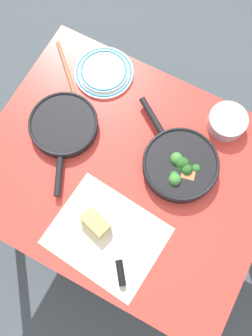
{
  "coord_description": "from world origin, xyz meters",
  "views": [
    {
      "loc": [
        0.19,
        -0.35,
        2.04
      ],
      "look_at": [
        0.0,
        0.0,
        0.75
      ],
      "focal_mm": 40.0,
      "sensor_mm": 36.0,
      "label": 1
    }
  ],
  "objects_px": {
    "skillet_eggs": "(64,126)",
    "grater_knife": "(119,260)",
    "skillet_broccoli": "(180,164)",
    "dinner_plate_stack": "(104,72)",
    "prep_bowl_steel": "(227,122)",
    "cheese_block": "(96,222)",
    "wooden_spoon": "(74,93)"
  },
  "relations": [
    {
      "from": "prep_bowl_steel",
      "to": "skillet_eggs",
      "type": "bearing_deg",
      "value": -150.59
    },
    {
      "from": "wooden_spoon",
      "to": "grater_knife",
      "type": "bearing_deg",
      "value": -2.47
    },
    {
      "from": "prep_bowl_steel",
      "to": "dinner_plate_stack",
      "type": "bearing_deg",
      "value": -177.39
    },
    {
      "from": "wooden_spoon",
      "to": "skillet_eggs",
      "type": "bearing_deg",
      "value": -29.84
    },
    {
      "from": "dinner_plate_stack",
      "to": "skillet_broccoli",
      "type": "bearing_deg",
      "value": -26.18
    },
    {
      "from": "skillet_broccoli",
      "to": "skillet_eggs",
      "type": "xyz_separation_m",
      "value": [
        -0.45,
        -0.06,
        -0.01
      ]
    },
    {
      "from": "skillet_broccoli",
      "to": "grater_knife",
      "type": "xyz_separation_m",
      "value": [
        -0.03,
        -0.4,
        -0.02
      ]
    },
    {
      "from": "skillet_eggs",
      "to": "prep_bowl_steel",
      "type": "distance_m",
      "value": 0.61
    },
    {
      "from": "wooden_spoon",
      "to": "cheese_block",
      "type": "distance_m",
      "value": 0.52
    },
    {
      "from": "grater_knife",
      "to": "cheese_block",
      "type": "relative_size",
      "value": 1.89
    },
    {
      "from": "dinner_plate_stack",
      "to": "skillet_eggs",
      "type": "bearing_deg",
      "value": -93.75
    },
    {
      "from": "skillet_eggs",
      "to": "dinner_plate_stack",
      "type": "xyz_separation_m",
      "value": [
        0.02,
        0.28,
        -0.01
      ]
    },
    {
      "from": "skillet_broccoli",
      "to": "cheese_block",
      "type": "relative_size",
      "value": 3.55
    },
    {
      "from": "cheese_block",
      "to": "wooden_spoon",
      "type": "bearing_deg",
      "value": 129.06
    },
    {
      "from": "skillet_eggs",
      "to": "prep_bowl_steel",
      "type": "xyz_separation_m",
      "value": [
        0.53,
        0.3,
        0.01
      ]
    },
    {
      "from": "dinner_plate_stack",
      "to": "wooden_spoon",
      "type": "bearing_deg",
      "value": -114.52
    },
    {
      "from": "dinner_plate_stack",
      "to": "prep_bowl_steel",
      "type": "height_order",
      "value": "prep_bowl_steel"
    },
    {
      "from": "cheese_block",
      "to": "grater_knife",
      "type": "bearing_deg",
      "value": -29.81
    },
    {
      "from": "skillet_eggs",
      "to": "grater_knife",
      "type": "relative_size",
      "value": 1.85
    },
    {
      "from": "skillet_eggs",
      "to": "wooden_spoon",
      "type": "height_order",
      "value": "skillet_eggs"
    },
    {
      "from": "skillet_eggs",
      "to": "cheese_block",
      "type": "xyz_separation_m",
      "value": [
        0.29,
        -0.26,
        0.0
      ]
    },
    {
      "from": "skillet_broccoli",
      "to": "wooden_spoon",
      "type": "distance_m",
      "value": 0.5
    },
    {
      "from": "skillet_broccoli",
      "to": "dinner_plate_stack",
      "type": "distance_m",
      "value": 0.48
    },
    {
      "from": "wooden_spoon",
      "to": "prep_bowl_steel",
      "type": "distance_m",
      "value": 0.6
    },
    {
      "from": "skillet_broccoli",
      "to": "dinner_plate_stack",
      "type": "bearing_deg",
      "value": 8.41
    },
    {
      "from": "wooden_spoon",
      "to": "grater_knife",
      "type": "relative_size",
      "value": 1.45
    },
    {
      "from": "skillet_eggs",
      "to": "dinner_plate_stack",
      "type": "relative_size",
      "value": 1.64
    },
    {
      "from": "skillet_broccoli",
      "to": "dinner_plate_stack",
      "type": "height_order",
      "value": "skillet_broccoli"
    },
    {
      "from": "skillet_eggs",
      "to": "wooden_spoon",
      "type": "relative_size",
      "value": 1.28
    },
    {
      "from": "skillet_broccoli",
      "to": "cheese_block",
      "type": "xyz_separation_m",
      "value": [
        -0.16,
        -0.32,
        -0.01
      ]
    },
    {
      "from": "cheese_block",
      "to": "dinner_plate_stack",
      "type": "relative_size",
      "value": 0.47
    },
    {
      "from": "skillet_broccoli",
      "to": "skillet_eggs",
      "type": "relative_size",
      "value": 1.01
    }
  ]
}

